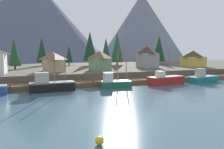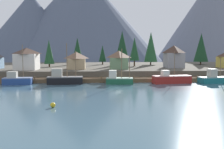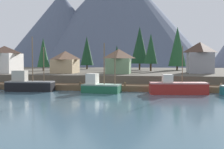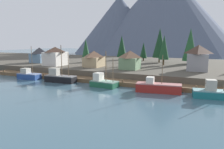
{
  "view_description": "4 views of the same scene",
  "coord_description": "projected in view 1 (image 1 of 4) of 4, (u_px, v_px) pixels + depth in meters",
  "views": [
    {
      "loc": [
        -15.95,
        -42.13,
        7.16
      ],
      "look_at": [
        1.02,
        2.01,
        2.33
      ],
      "focal_mm": 33.32,
      "sensor_mm": 36.0,
      "label": 1
    },
    {
      "loc": [
        -5.46,
        -61.95,
        7.63
      ],
      "look_at": [
        -1.32,
        1.23,
        1.9
      ],
      "focal_mm": 41.04,
      "sensor_mm": 36.0,
      "label": 2
    },
    {
      "loc": [
        8.91,
        -47.49,
        5.5
      ],
      "look_at": [
        1.38,
        2.49,
        2.81
      ],
      "focal_mm": 44.38,
      "sensor_mm": 36.0,
      "label": 3
    },
    {
      "loc": [
        21.97,
        -44.62,
        10.46
      ],
      "look_at": [
        0.29,
        2.22,
        2.29
      ],
      "focal_mm": 33.73,
      "sensor_mm": 36.0,
      "label": 4
    }
  ],
  "objects": [
    {
      "name": "ground_plane",
      "position": [
        88.0,
        78.0,
        64.16
      ],
      "size": [
        400.0,
        400.0,
        1.0
      ],
      "primitive_type": "cube",
      "color": "#3D5B6B"
    },
    {
      "name": "dock",
      "position": [
        108.0,
        83.0,
        47.33
      ],
      "size": [
        80.0,
        4.0,
        1.6
      ],
      "color": "brown",
      "rests_on": "ground_plane"
    },
    {
      "name": "shoreline_bank",
      "position": [
        80.0,
        70.0,
        75.12
      ],
      "size": [
        400.0,
        56.0,
        2.5
      ],
      "primitive_type": "cube",
      "color": "#4C473D",
      "rests_on": "ground_plane"
    },
    {
      "name": "mountain_central_peak",
      "position": [
        31.0,
        18.0,
        169.86
      ],
      "size": [
        126.36,
        126.36,
        71.4
      ],
      "primitive_type": "cone",
      "color": "#4C566B",
      "rests_on": "ground_plane"
    },
    {
      "name": "mountain_east_peak",
      "position": [
        142.0,
        27.0,
        218.19
      ],
      "size": [
        90.69,
        90.69,
        69.2
      ],
      "primitive_type": "cone",
      "color": "slate",
      "rests_on": "ground_plane"
    },
    {
      "name": "fishing_boat_black",
      "position": [
        51.0,
        85.0,
        39.23
      ],
      "size": [
        8.33,
        3.15,
        9.54
      ],
      "rotation": [
        0.0,
        0.0,
        0.05
      ],
      "color": "black",
      "rests_on": "ground_plane"
    },
    {
      "name": "fishing_boat_green",
      "position": [
        114.0,
        82.0,
        43.58
      ],
      "size": [
        6.53,
        3.69,
        8.29
      ],
      "rotation": [
        0.0,
        0.0,
        -0.1
      ],
      "color": "#1E5B3D",
      "rests_on": "ground_plane"
    },
    {
      "name": "fishing_boat_red",
      "position": [
        165.0,
        80.0,
        48.07
      ],
      "size": [
        9.36,
        3.79,
        7.72
      ],
      "rotation": [
        0.0,
        0.0,
        0.13
      ],
      "color": "maroon",
      "rests_on": "ground_plane"
    },
    {
      "name": "fishing_boat_teal",
      "position": [
        202.0,
        78.0,
        51.79
      ],
      "size": [
        8.84,
        4.08,
        6.33
      ],
      "rotation": [
        0.0,
        0.0,
        0.16
      ],
      "color": "#196B70",
      "rests_on": "ground_plane"
    },
    {
      "name": "house_grey",
      "position": [
        147.0,
        57.0,
        67.8
      ],
      "size": [
        5.53,
        6.29,
        7.03
      ],
      "color": "gray",
      "rests_on": "shoreline_bank"
    },
    {
      "name": "house_tan",
      "position": [
        53.0,
        62.0,
        53.23
      ],
      "size": [
        5.3,
        6.49,
        5.01
      ],
      "color": "tan",
      "rests_on": "shoreline_bank"
    },
    {
      "name": "house_green",
      "position": [
        100.0,
        60.0,
        56.84
      ],
      "size": [
        5.27,
        5.54,
        5.35
      ],
      "color": "#6B8E66",
      "rests_on": "shoreline_bank"
    },
    {
      "name": "house_yellow",
      "position": [
        193.0,
        58.0,
        73.15
      ],
      "size": [
        6.84,
        6.26,
        5.6
      ],
      "color": "gold",
      "rests_on": "shoreline_bank"
    },
    {
      "name": "conifer_near_left",
      "position": [
        90.0,
        46.0,
        78.88
      ],
      "size": [
        5.18,
        5.18,
        12.86
      ],
      "color": "#4C3823",
      "rests_on": "shoreline_bank"
    },
    {
      "name": "conifer_near_right",
      "position": [
        42.0,
        50.0,
        77.08
      ],
      "size": [
        4.25,
        4.25,
        10.57
      ],
      "color": "#4C3823",
      "rests_on": "shoreline_bank"
    },
    {
      "name": "conifer_mid_left",
      "position": [
        117.0,
        48.0,
        82.13
      ],
      "size": [
        5.05,
        5.05,
        12.49
      ],
      "color": "#4C3823",
      "rests_on": "shoreline_bank"
    },
    {
      "name": "conifer_mid_right",
      "position": [
        106.0,
        50.0,
        72.1
      ],
      "size": [
        3.46,
        3.46,
        10.0
      ],
      "color": "#4C3823",
      "rests_on": "shoreline_bank"
    },
    {
      "name": "conifer_back_left",
      "position": [
        159.0,
        49.0,
        89.63
      ],
      "size": [
        5.51,
        5.51,
        12.18
      ],
      "color": "#4C3823",
      "rests_on": "shoreline_bank"
    },
    {
      "name": "conifer_back_right",
      "position": [
        69.0,
        54.0,
        80.2
      ],
      "size": [
        2.98,
        2.98,
        7.55
      ],
      "color": "#4C3823",
      "rests_on": "shoreline_bank"
    },
    {
      "name": "conifer_centre",
      "position": [
        14.0,
        52.0,
        59.6
      ],
      "size": [
        3.34,
        3.34,
        9.0
      ],
      "color": "#4C3823",
      "rests_on": "shoreline_bank"
    },
    {
      "name": "channel_buoy",
      "position": [
        99.0,
        141.0,
        16.26
      ],
      "size": [
        0.7,
        0.7,
        0.7
      ],
      "primitive_type": "sphere",
      "color": "gold",
      "rests_on": "ground_plane"
    }
  ]
}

